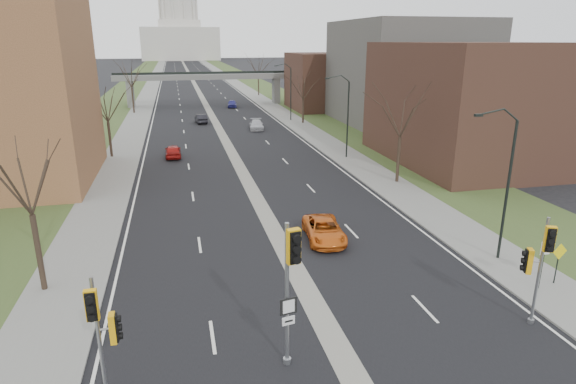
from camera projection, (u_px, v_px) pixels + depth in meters
name	position (u px, v px, depth m)	size (l,w,h in m)	color
ground	(338.00, 349.00, 19.88)	(700.00, 700.00, 0.00)	black
road_surface	(192.00, 79.00, 159.19)	(20.00, 600.00, 0.01)	black
median_strip	(192.00, 79.00, 159.19)	(1.20, 600.00, 0.02)	gray
sidewalk_right	(228.00, 78.00, 161.77)	(4.00, 600.00, 0.12)	gray
sidewalk_left	(154.00, 79.00, 156.58)	(4.00, 600.00, 0.12)	gray
grass_verge_right	(246.00, 78.00, 163.06)	(8.00, 600.00, 0.10)	#374921
grass_verge_left	(135.00, 80.00, 155.29)	(8.00, 600.00, 0.10)	#374921
commercial_block_near	(474.00, 104.00, 49.26)	(16.00, 20.00, 12.00)	#432A1F
commercial_block_mid	(405.00, 73.00, 71.96)	(18.00, 22.00, 15.00)	#56544E
commercial_block_far	(330.00, 81.00, 88.13)	(14.00, 14.00, 10.00)	#432A1F
pedestrian_bridge	(205.00, 80.00, 92.72)	(34.00, 3.00, 6.45)	slate
capitol	(180.00, 30.00, 311.48)	(48.00, 42.00, 55.75)	beige
streetlight_near	(501.00, 143.00, 25.73)	(2.61, 0.20, 8.70)	black
streetlight_mid	(341.00, 93.00, 49.88)	(2.61, 0.20, 8.70)	black
streetlight_far	(286.00, 76.00, 74.02)	(2.61, 0.20, 8.70)	black
tree_left_a	(24.00, 164.00, 22.50)	(7.20, 7.20, 9.40)	#382B21
tree_left_b	(106.00, 100.00, 50.49)	(6.75, 6.75, 8.81)	#382B21
tree_left_c	(130.00, 72.00, 81.82)	(7.65, 7.65, 9.99)	#382B21
tree_right_a	(402.00, 108.00, 41.12)	(7.20, 7.20, 9.40)	#382B21
tree_right_b	(303.00, 85.00, 72.01)	(6.30, 6.30, 8.22)	#382B21
tree_right_c	(258.00, 64.00, 108.80)	(7.65, 7.65, 9.99)	#382B21
signal_pole_left	(102.00, 325.00, 15.89)	(0.85, 0.87, 4.89)	gray
signal_pole_median	(291.00, 272.00, 17.47)	(0.73, 0.99, 5.94)	gray
signal_pole_right	(539.00, 257.00, 20.56)	(0.85, 1.17, 5.09)	gray
speed_limit_sign	(544.00, 256.00, 23.96)	(0.56, 0.06, 2.61)	black
warning_sign	(558.00, 258.00, 24.59)	(0.87, 0.11, 2.24)	black
car_left_near	(173.00, 151.00, 52.22)	(1.64, 4.08, 1.39)	#A41612
car_left_far	(201.00, 119.00, 73.98)	(1.45, 4.17, 1.37)	black
car_right_near	(324.00, 230.00, 30.59)	(2.24, 4.85, 1.35)	#D15D16
car_right_mid	(256.00, 125.00, 68.61)	(1.89, 4.64, 1.35)	#B0B1B8
car_right_far	(232.00, 104.00, 91.33)	(1.64, 4.08, 1.39)	navy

